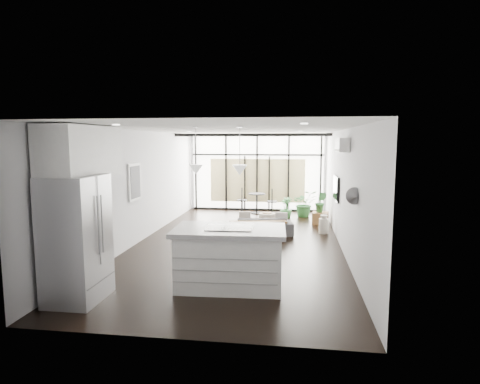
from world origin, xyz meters
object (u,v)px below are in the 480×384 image
(island, at_px, (230,258))
(fridge, at_px, (76,239))
(sofa, at_px, (261,223))
(milk_can, at_px, (324,224))
(tv, at_px, (336,188))
(console_bench, at_px, (258,230))
(pouf, at_px, (267,220))

(island, relative_size, fridge, 0.96)
(fridge, distance_m, sofa, 5.55)
(island, bearing_deg, milk_can, 63.90)
(fridge, height_order, tv, fridge)
(console_bench, bearing_deg, milk_can, 9.51)
(pouf, bearing_deg, console_bench, -94.34)
(island, xyz_separation_m, pouf, (0.30, 5.13, -0.32))
(island, height_order, pouf, island)
(console_bench, distance_m, pouf, 1.58)
(fridge, relative_size, tv, 1.82)
(sofa, distance_m, tv, 2.20)
(pouf, distance_m, milk_can, 1.76)
(fridge, xyz_separation_m, milk_can, (4.22, 5.32, -0.74))
(pouf, xyz_separation_m, tv, (1.88, -1.07, 1.10))
(console_bench, height_order, milk_can, milk_can)
(island, distance_m, console_bench, 3.56)
(island, relative_size, milk_can, 3.70)
(fridge, relative_size, sofa, 1.17)
(island, distance_m, tv, 4.67)
(fridge, distance_m, tv, 6.69)
(pouf, height_order, tv, tv)
(island, xyz_separation_m, milk_can, (1.91, 4.42, -0.26))
(sofa, bearing_deg, tv, 169.72)
(fridge, bearing_deg, tv, 47.83)
(island, height_order, milk_can, island)
(milk_can, distance_m, tv, 1.14)
(island, xyz_separation_m, tv, (2.18, 4.05, 0.78))
(pouf, bearing_deg, tv, -29.70)
(fridge, distance_m, milk_can, 6.83)
(milk_can, xyz_separation_m, tv, (0.27, -0.37, 1.04))
(sofa, relative_size, milk_can, 3.31)
(island, xyz_separation_m, console_bench, (0.18, 3.55, -0.29))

